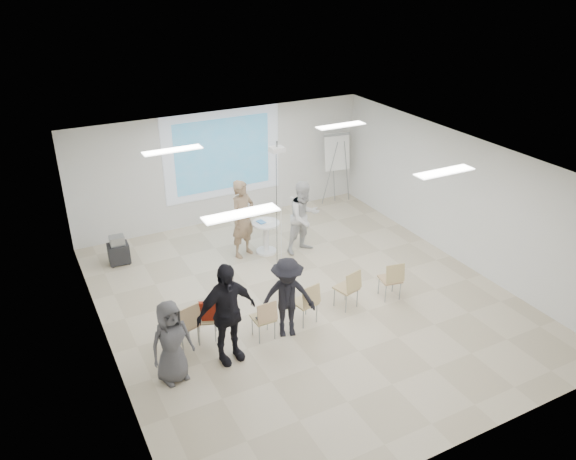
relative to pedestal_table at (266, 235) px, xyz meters
name	(u,v)px	position (x,y,z in m)	size (l,w,h in m)	color
floor	(305,300)	(-0.15, -2.23, -0.51)	(8.00, 9.00, 0.10)	beige
ceiling	(308,160)	(-0.15, -2.23, 2.59)	(8.00, 9.00, 0.10)	white
wall_back	(222,166)	(-0.15, 2.32, 1.04)	(8.00, 0.10, 3.00)	silver
wall_left	(98,283)	(-4.20, -2.23, 1.04)	(0.10, 9.00, 3.00)	silver
wall_right	(461,198)	(3.90, -2.23, 1.04)	(0.10, 9.00, 3.00)	silver
projection_halo	(223,154)	(-0.15, 2.26, 1.39)	(3.20, 0.01, 2.30)	silver
projection_image	(223,154)	(-0.15, 2.24, 1.39)	(2.60, 0.01, 1.90)	teal
pedestal_table	(266,235)	(0.00, 0.00, 0.00)	(0.78, 0.78, 0.83)	white
player_left	(243,214)	(-0.52, 0.14, 0.62)	(0.78, 0.53, 2.15)	#907458
player_right	(304,214)	(0.85, -0.35, 0.53)	(0.96, 0.76, 1.98)	silver
controller_left	(245,195)	(-0.34, 0.39, 0.96)	(0.04, 0.13, 0.04)	silver
controller_right	(293,198)	(0.67, -0.10, 0.88)	(0.04, 0.11, 0.04)	silver
chair_far_left	(187,322)	(-2.86, -2.68, 0.09)	(0.54, 0.56, 0.93)	tan
chair_left_mid	(206,317)	(-2.47, -2.62, 0.04)	(0.53, 0.54, 0.85)	tan
chair_left_inner	(265,317)	(-1.50, -3.10, 0.04)	(0.39, 0.42, 0.84)	tan
chair_center	(307,300)	(-0.56, -3.03, 0.07)	(0.49, 0.51, 0.89)	tan
chair_right_inner	(349,286)	(0.45, -2.95, 0.06)	(0.50, 0.52, 0.87)	tan
chair_right_far	(392,277)	(1.42, -3.08, 0.06)	(0.48, 0.51, 0.87)	tan
red_jacket	(209,311)	(-2.44, -2.77, 0.26)	(0.39, 0.09, 0.37)	#A22613
laptop	(263,316)	(-1.50, -3.01, -0.01)	(0.31, 0.22, 0.02)	black
audience_left	(226,307)	(-2.32, -3.32, 0.64)	(1.28, 0.77, 2.20)	black
audience_mid	(287,293)	(-1.06, -3.16, 0.46)	(1.19, 0.65, 1.83)	black
audience_outer	(171,337)	(-3.34, -3.39, 0.39)	(0.83, 0.55, 1.70)	#535257
flipchart_easel	(337,152)	(3.14, 1.89, 1.05)	(0.88, 0.67, 2.05)	#92959B
av_cart	(119,251)	(-3.28, 1.09, -0.14)	(0.48, 0.39, 0.70)	black
ceiling_projector	(277,155)	(-0.05, -0.74, 2.23)	(0.30, 0.25, 3.00)	white
fluor_panel_nw	(173,150)	(-2.15, -0.23, 2.51)	(1.20, 0.30, 0.02)	white
fluor_panel_ne	(341,125)	(1.85, -0.23, 2.51)	(1.20, 0.30, 0.02)	white
fluor_panel_sw	(241,214)	(-2.15, -3.73, 2.51)	(1.20, 0.30, 0.02)	white
fluor_panel_se	(444,172)	(1.85, -3.73, 2.51)	(1.20, 0.30, 0.02)	white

